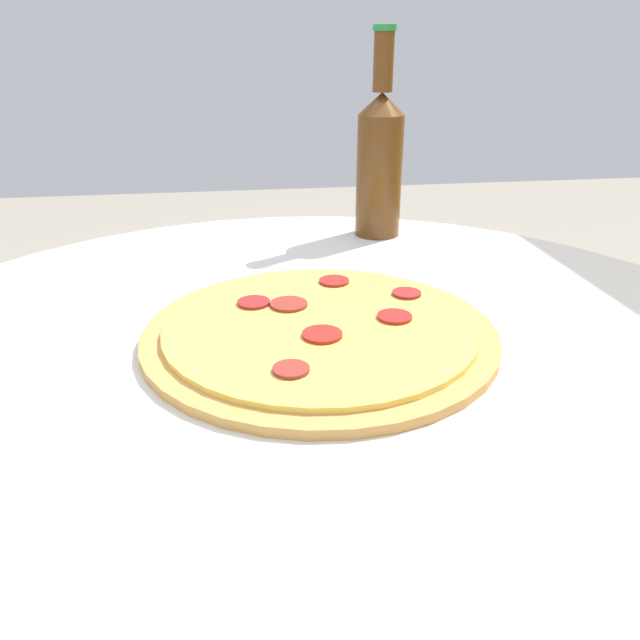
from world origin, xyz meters
name	(u,v)px	position (x,y,z in m)	size (l,w,h in m)	color
table	(316,477)	(0.00, 0.00, 0.59)	(1.00, 1.00, 0.74)	silver
pizza	(320,331)	(-0.03, 0.01, 0.74)	(0.36, 0.36, 0.02)	#C68E47
beer_bottle	(380,159)	(-0.38, 0.15, 0.85)	(0.07, 0.07, 0.29)	#563314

